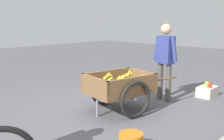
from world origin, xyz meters
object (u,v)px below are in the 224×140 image
(fruit_cart, at_px, (120,87))
(apple_crate, at_px, (207,91))
(vendor_person, at_px, (165,56))
(dog, at_px, (124,76))

(fruit_cart, bearing_deg, apple_crate, 159.55)
(vendor_person, height_order, dog, vendor_person)
(fruit_cart, relative_size, vendor_person, 1.14)
(dog, height_order, apple_crate, dog)
(fruit_cart, distance_m, dog, 1.82)
(apple_crate, bearing_deg, vendor_person, -32.04)
(vendor_person, bearing_deg, apple_crate, 147.96)
(vendor_person, bearing_deg, fruit_cart, -10.22)
(dog, distance_m, apple_crate, 1.95)
(vendor_person, relative_size, dog, 2.67)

